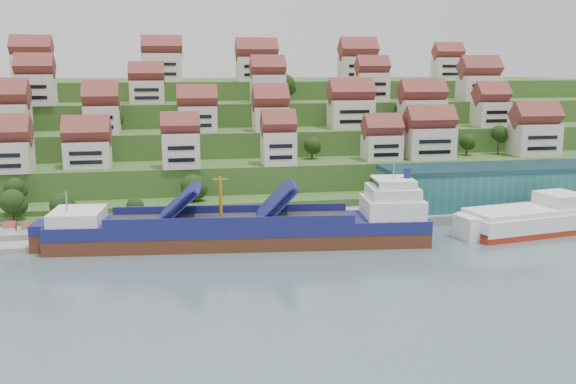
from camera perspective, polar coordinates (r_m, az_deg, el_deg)
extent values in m
plane|color=slate|center=(135.00, 2.03, -4.44)|extent=(300.00, 300.00, 0.00)
cube|color=gray|center=(153.92, 8.13, -2.16)|extent=(180.00, 14.00, 2.20)
cube|color=gray|center=(146.66, -21.84, -3.79)|extent=(45.00, 20.00, 1.00)
cube|color=#2D4C1E|center=(217.50, -2.79, 2.12)|extent=(260.00, 128.00, 4.00)
cube|color=#2D4C1E|center=(221.88, -2.97, 3.22)|extent=(260.00, 118.00, 11.00)
cube|color=#2D4C1E|center=(229.30, -3.24, 4.36)|extent=(260.00, 102.00, 18.00)
cube|color=#2D4C1E|center=(236.80, -3.49, 5.43)|extent=(260.00, 86.00, 25.00)
cube|color=#2D4C1E|center=(245.42, -3.75, 6.33)|extent=(260.00, 68.00, 31.00)
cube|color=beige|center=(168.97, -23.67, 2.89)|extent=(11.14, 8.66, 7.37)
cube|color=beige|center=(169.97, -17.36, 3.23)|extent=(11.09, 8.57, 6.57)
cube|color=beige|center=(163.33, -9.49, 3.67)|extent=(9.23, 7.03, 8.74)
cube|color=beige|center=(166.53, -0.85, 3.92)|extent=(8.42, 7.62, 8.46)
cube|color=beige|center=(176.71, 8.33, 3.95)|extent=(9.81, 7.73, 6.74)
cube|color=beige|center=(181.00, 12.42, 4.24)|extent=(12.89, 8.26, 8.44)
cube|color=beige|center=(196.50, 21.05, 4.37)|extent=(12.75, 8.31, 8.96)
cube|color=beige|center=(186.69, -24.04, 5.88)|extent=(13.63, 8.90, 8.28)
cube|color=beige|center=(183.24, -16.18, 6.20)|extent=(9.21, 8.98, 7.53)
cube|color=beige|center=(183.87, -8.06, 6.48)|extent=(10.75, 7.90, 7.06)
cube|color=beige|center=(182.73, -1.57, 6.51)|extent=(9.53, 8.56, 6.74)
cube|color=beige|center=(191.67, 5.59, 6.91)|extent=(12.63, 8.36, 8.26)
cube|color=beige|center=(197.36, 11.77, 6.84)|extent=(13.09, 8.18, 8.19)
cube|color=beige|center=(205.01, 17.54, 6.61)|extent=(9.52, 8.04, 7.43)
cube|color=beige|center=(198.02, -21.47, 8.43)|extent=(10.16, 7.86, 8.76)
cube|color=beige|center=(198.05, -12.42, 8.67)|extent=(10.02, 7.30, 6.85)
cube|color=beige|center=(199.05, -1.80, 9.16)|extent=(10.09, 7.79, 8.45)
cube|color=beige|center=(207.37, 7.47, 9.23)|extent=(9.74, 7.14, 8.96)
cube|color=beige|center=(220.73, 16.60, 8.85)|extent=(12.48, 8.47, 7.94)
cube|color=beige|center=(218.59, -21.73, 10.14)|extent=(11.84, 8.03, 8.42)
cube|color=beige|center=(216.23, -11.10, 10.80)|extent=(12.44, 7.51, 9.08)
cube|color=beige|center=(217.11, -2.80, 10.85)|extent=(13.16, 8.15, 7.96)
cube|color=beige|center=(225.08, 6.22, 10.83)|extent=(12.23, 8.73, 8.09)
cube|color=beige|center=(240.49, 14.00, 10.57)|extent=(9.95, 7.05, 7.92)
ellipsoid|color=#1F3913|center=(161.53, -23.13, 0.34)|extent=(4.74, 4.74, 4.74)
ellipsoid|color=#1F3913|center=(155.98, -8.43, 0.47)|extent=(6.05, 6.05, 6.05)
ellipsoid|color=#1F3913|center=(190.37, 15.63, 4.33)|extent=(4.43, 4.43, 4.43)
ellipsoid|color=#1F3913|center=(194.54, 18.25, 5.01)|extent=(4.59, 4.59, 4.59)
ellipsoid|color=#1F3913|center=(176.03, 2.15, 4.19)|extent=(4.50, 4.50, 4.50)
ellipsoid|color=#1F3913|center=(199.69, 10.17, 7.26)|extent=(5.23, 5.23, 5.23)
ellipsoid|color=#1F3913|center=(188.21, -17.15, 6.28)|extent=(6.05, 6.05, 6.05)
ellipsoid|color=#1F3913|center=(186.13, -15.32, 6.54)|extent=(5.23, 5.23, 5.23)
ellipsoid|color=#1F3913|center=(203.32, -0.28, 9.54)|extent=(6.39, 6.39, 6.39)
ellipsoid|color=#1F3913|center=(212.88, 7.35, 9.22)|extent=(5.27, 5.27, 5.27)
ellipsoid|color=#1F3913|center=(212.04, 8.38, 9.16)|extent=(4.25, 4.25, 4.25)
ellipsoid|color=#1F3913|center=(152.94, -23.31, -0.78)|extent=(5.47, 5.47, 5.47)
ellipsoid|color=#1F3913|center=(151.15, -19.43, -1.12)|extent=(5.57, 5.57, 5.57)
ellipsoid|color=#1F3913|center=(149.56, -13.45, -1.21)|extent=(3.89, 3.89, 3.89)
cube|color=#266768|center=(167.20, 18.44, 0.58)|extent=(60.00, 15.00, 10.00)
cylinder|color=gray|center=(147.56, 8.06, -0.71)|extent=(0.16, 0.16, 8.00)
cube|color=maroon|center=(147.05, 8.32, 0.67)|extent=(1.20, 0.05, 0.80)
cube|color=white|center=(146.67, -23.46, -3.26)|extent=(2.40, 2.20, 2.20)
cube|color=white|center=(144.37, -22.04, -3.38)|extent=(2.40, 2.20, 2.20)
cube|color=white|center=(145.02, -20.38, -3.19)|extent=(2.40, 2.20, 2.20)
cube|color=#502A18|center=(132.82, -4.22, -4.28)|extent=(77.76, 19.27, 4.93)
cube|color=navy|center=(131.98, -4.24, -2.93)|extent=(77.77, 19.38, 2.57)
cube|color=white|center=(135.19, -18.20, -2.05)|extent=(10.91, 12.16, 2.57)
cube|color=#262628|center=(131.68, -5.10, -2.40)|extent=(50.08, 14.81, 0.30)
cube|color=navy|center=(131.48, -9.86, -1.05)|extent=(8.42, 11.56, 6.82)
cube|color=navy|center=(131.15, -1.25, -0.91)|extent=(8.05, 11.52, 7.21)
cylinder|color=#C58B17|center=(130.76, -6.00, -0.57)|extent=(0.75, 0.75, 8.88)
cube|color=white|center=(135.17, 9.26, -1.33)|extent=(12.88, 12.35, 3.95)
cube|color=white|center=(134.53, 9.30, -0.02)|extent=(10.80, 10.98, 2.47)
cube|color=white|center=(134.14, 9.33, 0.85)|extent=(8.72, 9.61, 1.78)
cylinder|color=navy|center=(134.57, 10.58, 1.65)|extent=(1.72, 1.72, 2.17)
cube|color=maroon|center=(152.13, 20.72, -3.13)|extent=(32.84, 16.74, 2.72)
cube|color=white|center=(151.60, 20.78, -2.29)|extent=(32.86, 16.85, 3.34)
cube|color=white|center=(151.15, 20.84, -1.52)|extent=(31.10, 15.34, 1.25)
cube|color=white|center=(156.00, 23.06, -0.64)|extent=(9.82, 10.50, 3.13)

